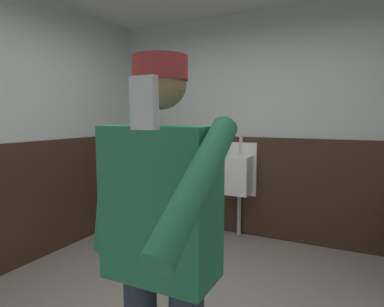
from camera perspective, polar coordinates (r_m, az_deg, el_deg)
wall_back at (r=4.05m, az=12.20°, el=4.53°), size 4.38×0.12×2.67m
wainscot_band_back at (r=4.06m, az=11.70°, el=-5.81°), size 3.78×0.03×1.22m
wainscot_band_left at (r=3.54m, az=-29.72°, el=-8.38°), size 0.03×3.96×1.22m
urinal_solo at (r=3.96m, az=7.90°, el=-3.56°), size 0.40×0.34×1.24m
person at (r=1.35m, az=-5.48°, el=-14.36°), size 0.65×0.60×1.69m
cell_phone at (r=0.69m, az=-8.35°, el=8.71°), size 0.06×0.03×0.11m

